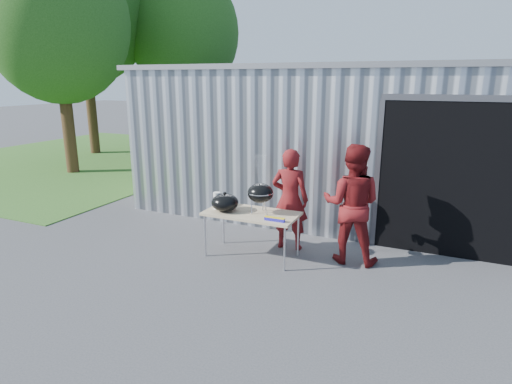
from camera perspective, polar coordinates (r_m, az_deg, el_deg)
The scene contains 13 objects.
ground at distance 6.97m, azimuth -4.34°, elevation -9.13°, with size 80.00×80.00×0.00m, color #3E3E40.
building at distance 10.47m, azimuth 12.22°, elevation 7.46°, with size 8.20×6.20×3.10m.
grass_patch at distance 16.97m, azimuth -21.72°, elevation 4.25°, with size 10.00×12.00×0.02m, color #2D591E.
tree_left at distance 14.36m, azimuth -25.06°, elevation 19.99°, with size 4.11×4.11×6.81m.
tree_far at distance 17.52m, azimuth -9.63°, elevation 20.22°, with size 4.19×4.19×6.95m.
folding_table at distance 6.88m, azimuth -0.59°, elevation -3.07°, with size 1.50×0.75×0.75m.
kettle_grill at distance 6.73m, azimuth 0.59°, elevation 0.61°, with size 0.42×0.42×0.93m.
grill_lid at distance 6.93m, azimuth -4.16°, elevation -1.40°, with size 0.44×0.44×0.32m.
paper_towels at distance 7.05m, azimuth -5.21°, elevation -1.16°, with size 0.12×0.12×0.28m, color white.
white_tub at distance 7.29m, azimuth -3.74°, elevation -1.32°, with size 0.20×0.15×0.10m, color white.
foil_box at distance 6.46m, azimuth 2.49°, elevation -3.64°, with size 0.32×0.05×0.06m.
person_cook at distance 7.21m, azimuth 4.54°, elevation -1.00°, with size 0.63×0.41×1.73m, color maroon.
person_bystander at distance 6.81m, azimuth 12.64°, elevation -1.59°, with size 0.92×0.71×1.88m, color maroon.
Camera 1 is at (3.08, -5.57, 2.83)m, focal length 30.00 mm.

